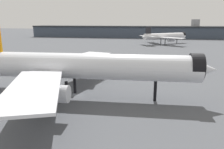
{
  "coord_description": "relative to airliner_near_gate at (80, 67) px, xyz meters",
  "views": [
    {
      "loc": [
        22.43,
        -54.56,
        20.17
      ],
      "look_at": [
        10.21,
        -0.85,
        6.63
      ],
      "focal_mm": 35.45,
      "sensor_mm": 36.0,
      "label": 1
    }
  ],
  "objects": [
    {
      "name": "ground",
      "position": [
        -1.75,
        1.65,
        -8.47
      ],
      "size": [
        900.0,
        900.0,
        0.0
      ],
      "primitive_type": "plane",
      "color": "#4C4F54"
    },
    {
      "name": "airliner_far_taxiway",
      "position": [
        22.54,
        147.03,
        -1.78
      ],
      "size": [
        42.55,
        39.03,
        15.17
      ],
      "rotation": [
        0.0,
        0.0,
        0.71
      ],
      "color": "white",
      "rests_on": "ground"
    },
    {
      "name": "traffic_cone_near_nose",
      "position": [
        -34.37,
        16.25,
        -8.14
      ],
      "size": [
        0.52,
        0.52,
        0.66
      ],
      "primitive_type": "cone",
      "color": "#F2600C",
      "rests_on": "ground"
    },
    {
      "name": "baggage_cart_trailing",
      "position": [
        23.26,
        33.77,
        -7.49
      ],
      "size": [
        2.69,
        2.85,
        1.82
      ],
      "rotation": [
        0.0,
        0.0,
        1.06
      ],
      "color": "black",
      "rests_on": "ground"
    },
    {
      "name": "airliner_near_gate",
      "position": [
        0.0,
        0.0,
        0.0
      ],
      "size": [
        68.26,
        62.0,
        19.22
      ],
      "rotation": [
        0.0,
        0.0,
        0.09
      ],
      "color": "silver",
      "rests_on": "ground"
    },
    {
      "name": "terminal_building",
      "position": [
        -12.63,
        215.7,
        -1.51
      ],
      "size": [
        247.56,
        38.15,
        21.21
      ],
      "rotation": [
        0.0,
        0.0,
        0.04
      ],
      "color": "#3D4756",
      "rests_on": "ground"
    }
  ]
}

